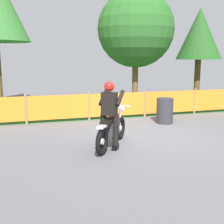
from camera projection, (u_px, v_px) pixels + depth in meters
ground at (143, 135)px, 8.60m from camera, size 24.00×24.00×0.02m
grass_verge at (97, 106)px, 13.87m from camera, size 24.00×6.39×0.01m
barrier_fence at (118, 104)px, 10.77m from camera, size 11.05×0.08×1.05m
tree_near_left at (136, 29)px, 13.06m from camera, size 3.47×3.47×5.28m
tree_near_right at (199, 35)px, 13.44m from camera, size 2.12×2.12×4.54m
motorcycle_lead at (112, 128)px, 7.34m from camera, size 1.31×1.75×0.98m
rider_lead at (110, 113)px, 7.08m from camera, size 0.72×0.73×1.69m
oil_drum at (165, 111)px, 10.05m from camera, size 0.58×0.58×0.88m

